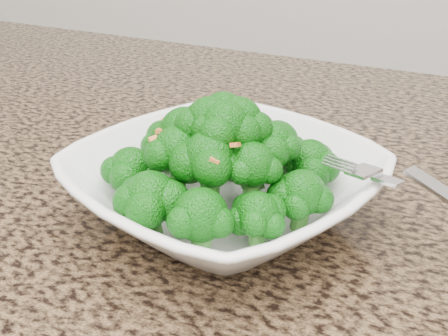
% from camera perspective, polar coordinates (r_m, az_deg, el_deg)
% --- Properties ---
extents(granite_counter, '(1.64, 1.04, 0.03)m').
position_cam_1_polar(granite_counter, '(0.55, -6.03, -4.39)').
color(granite_counter, brown).
rests_on(granite_counter, cabinet).
extents(bowl, '(0.32, 0.32, 0.06)m').
position_cam_1_polar(bowl, '(0.49, 0.00, -1.99)').
color(bowl, white).
rests_on(bowl, granite_counter).
extents(broccoli_pile, '(0.22, 0.22, 0.07)m').
position_cam_1_polar(broccoli_pile, '(0.46, 0.00, 5.45)').
color(broccoli_pile, '#0C600B').
rests_on(broccoli_pile, bowl).
extents(garlic_topping, '(0.13, 0.13, 0.01)m').
position_cam_1_polar(garlic_topping, '(0.45, 0.00, 10.22)').
color(garlic_topping, orange).
rests_on(garlic_topping, broccoli_pile).
extents(fork, '(0.18, 0.11, 0.01)m').
position_cam_1_polar(fork, '(0.44, 16.80, -1.36)').
color(fork, silver).
rests_on(fork, bowl).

